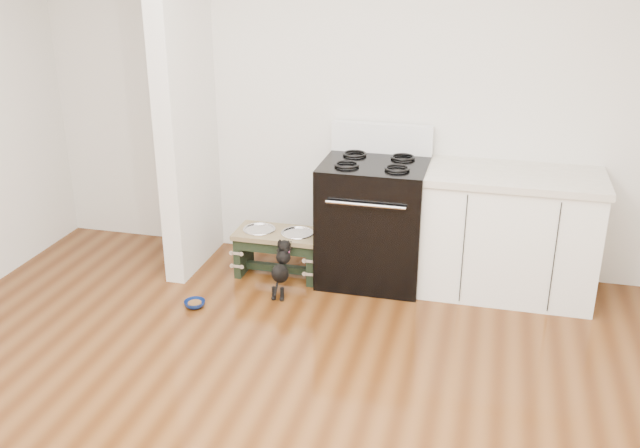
# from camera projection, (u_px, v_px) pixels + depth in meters

# --- Properties ---
(room_shell) EXTENTS (5.00, 5.00, 5.00)m
(room_shell) POSITION_uv_depth(u_px,v_px,m) (231.00, 144.00, 2.99)
(room_shell) COLOR silver
(room_shell) RESTS_ON ground
(partition_wall) EXTENTS (0.15, 0.80, 2.70)m
(partition_wall) POSITION_uv_depth(u_px,v_px,m) (185.00, 95.00, 5.24)
(partition_wall) COLOR silver
(partition_wall) RESTS_ON ground
(oven_range) EXTENTS (0.76, 0.69, 1.14)m
(oven_range) POSITION_uv_depth(u_px,v_px,m) (374.00, 219.00, 5.30)
(oven_range) COLOR black
(oven_range) RESTS_ON ground
(cabinet_run) EXTENTS (1.24, 0.64, 0.91)m
(cabinet_run) POSITION_uv_depth(u_px,v_px,m) (509.00, 234.00, 5.10)
(cabinet_run) COLOR white
(cabinet_run) RESTS_ON ground
(dog_feeder) EXTENTS (0.65, 0.35, 0.37)m
(dog_feeder) POSITION_uv_depth(u_px,v_px,m) (278.00, 244.00, 5.42)
(dog_feeder) COLOR black
(dog_feeder) RESTS_ON ground
(puppy) EXTENTS (0.11, 0.33, 0.40)m
(puppy) POSITION_uv_depth(u_px,v_px,m) (281.00, 267.00, 5.14)
(puppy) COLOR black
(puppy) RESTS_ON ground
(floor_bowl) EXTENTS (0.15, 0.15, 0.05)m
(floor_bowl) POSITION_uv_depth(u_px,v_px,m) (195.00, 304.00, 5.02)
(floor_bowl) COLOR navy
(floor_bowl) RESTS_ON ground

